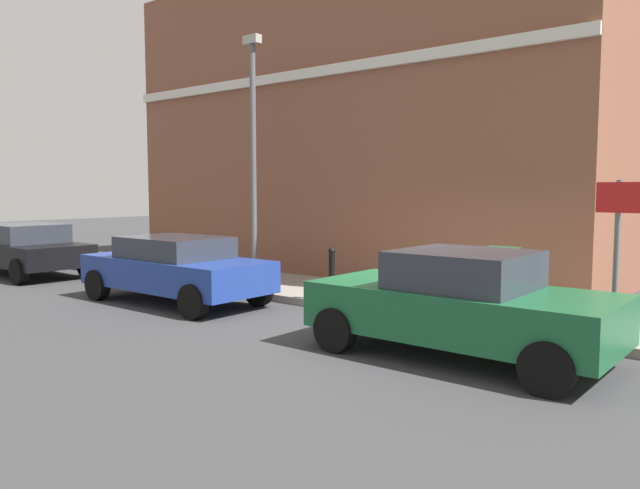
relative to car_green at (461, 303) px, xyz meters
name	(u,v)px	position (x,y,z in m)	size (l,w,h in m)	color
ground	(403,332)	(0.80, 1.41, -0.75)	(80.00, 80.00, 0.00)	#38383A
sidewalk	(237,280)	(2.70, 7.41, -0.68)	(2.59, 30.00, 0.15)	gray
corner_building	(384,130)	(7.28, 6.12, 3.26)	(6.67, 13.42, 8.02)	brown
car_green	(461,303)	(0.00, 0.00, 0.00)	(1.98, 4.11, 1.48)	#195933
car_blue	(175,268)	(0.06, 6.38, -0.03)	(1.91, 4.20, 1.36)	navy
car_black	(25,248)	(0.04, 12.85, -0.03)	(2.05, 4.34, 1.38)	black
utility_cabinet	(501,282)	(2.69, 0.58, -0.07)	(0.46, 0.61, 1.15)	#1E4C28
bollard_near_cabinet	(422,272)	(2.79, 2.22, -0.05)	(0.14, 0.14, 1.04)	black
bollard_far_kerb	(332,272)	(1.66, 3.58, -0.05)	(0.14, 0.14, 1.04)	black
street_sign	(617,235)	(1.86, -1.50, 0.91)	(0.08, 0.60, 2.30)	#59595B
lamppost	(253,147)	(2.63, 6.71, 2.55)	(0.20, 0.44, 5.72)	#59595B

